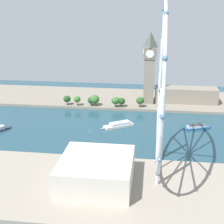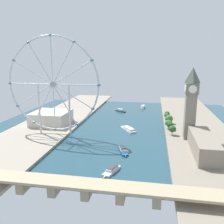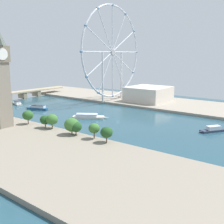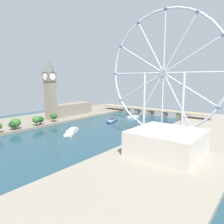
{
  "view_description": "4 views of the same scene",
  "coord_description": "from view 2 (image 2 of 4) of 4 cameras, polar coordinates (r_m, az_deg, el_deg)",
  "views": [
    {
      "loc": [
        309.84,
        62.85,
        129.06
      ],
      "look_at": [
        -13.11,
        21.76,
        15.72
      ],
      "focal_mm": 53.3,
      "sensor_mm": 36.0,
      "label": 1
    },
    {
      "loc": [
        -45.69,
        350.38,
        100.59
      ],
      "look_at": [
        15.22,
        5.65,
        20.59
      ],
      "focal_mm": 37.83,
      "sensor_mm": 36.0,
      "label": 2
    },
    {
      "loc": [
        -215.72,
        -158.47,
        65.17
      ],
      "look_at": [
        -5.83,
        2.93,
        8.93
      ],
      "focal_mm": 43.68,
      "sensor_mm": 36.0,
      "label": 3
    },
    {
      "loc": [
        171.37,
        -129.39,
        62.76
      ],
      "look_at": [
        12.08,
        73.3,
        21.92
      ],
      "focal_mm": 33.92,
      "sensor_mm": 36.0,
      "label": 4
    }
  ],
  "objects": [
    {
      "name": "riverbank_left",
      "position": [
        369.52,
        19.47,
        -3.44
      ],
      "size": [
        90.0,
        520.0,
        3.0
      ],
      "primitive_type": "cube",
      "color": "gray",
      "rests_on": "ground_plane"
    },
    {
      "name": "tour_boat_0",
      "position": [
        262.0,
        2.68,
        -9.2
      ],
      "size": [
        14.43,
        29.78,
        5.22
      ],
      "rotation": [
        0.0,
        0.0,
        1.9
      ],
      "color": "#235684",
      "rests_on": "ground_plane"
    },
    {
      "name": "river_bridge",
      "position": [
        184.06,
        -6.05,
        -17.48
      ],
      "size": [
        199.26,
        16.88,
        10.83
      ],
      "color": "tan",
      "rests_on": "ground_plane"
    },
    {
      "name": "tour_boat_2",
      "position": [
        492.48,
        7.5,
        1.25
      ],
      "size": [
        10.06,
        31.89,
        5.39
      ],
      "rotation": [
        0.0,
        0.0,
        4.59
      ],
      "color": "white",
      "rests_on": "ground_plane"
    },
    {
      "name": "tree_row_embankment",
      "position": [
        360.35,
        13.58,
        -1.95
      ],
      "size": [
        13.11,
        98.76,
        13.26
      ],
      "color": "#513823",
      "rests_on": "riverbank_left"
    },
    {
      "name": "tour_boat_4",
      "position": [
        337.77,
        3.96,
        -4.12
      ],
      "size": [
        24.98,
        34.65,
        4.79
      ],
      "rotation": [
        0.0,
        0.0,
        5.28
      ],
      "color": "beige",
      "rests_on": "ground_plane"
    },
    {
      "name": "riverside_hall",
      "position": [
        368.66,
        -14.45,
        -1.36
      ],
      "size": [
        52.43,
        50.68,
        19.11
      ],
      "primitive_type": "cube",
      "color": "beige",
      "rests_on": "riverbank_right"
    },
    {
      "name": "tour_boat_1",
      "position": [
        455.09,
        2.11,
        0.36
      ],
      "size": [
        23.49,
        17.74,
        5.17
      ],
      "rotation": [
        0.0,
        0.0,
        2.55
      ],
      "color": "#2D384C",
      "rests_on": "ground_plane"
    },
    {
      "name": "ferris_wheel",
      "position": [
        310.48,
        -14.09,
        6.39
      ],
      "size": [
        124.11,
        3.2,
        126.55
      ],
      "color": "silver",
      "rests_on": "riverbank_right"
    },
    {
      "name": "ground_plane",
      "position": [
        367.39,
        2.49,
        -3.03
      ],
      "size": [
        387.26,
        387.26,
        0.0
      ],
      "primitive_type": "plane",
      "color": "#234756"
    },
    {
      "name": "riverbank_right",
      "position": [
        395.48,
        -13.31,
        -1.99
      ],
      "size": [
        90.0,
        520.0,
        3.0
      ],
      "primitive_type": "cube",
      "color": "gray",
      "rests_on": "ground_plane"
    },
    {
      "name": "parliament_block",
      "position": [
        266.93,
        21.19,
        -7.35
      ],
      "size": [
        22.0,
        76.85,
        18.63
      ],
      "primitive_type": "cube",
      "color": "gray",
      "rests_on": "riverbank_left"
    },
    {
      "name": "clock_tower",
      "position": [
        300.55,
        18.5,
        2.23
      ],
      "size": [
        15.62,
        15.62,
        87.41
      ],
      "color": "gray",
      "rests_on": "riverbank_left"
    },
    {
      "name": "tour_boat_3",
      "position": [
        219.58,
        -0.07,
        -13.8
      ],
      "size": [
        14.23,
        27.71,
        5.05
      ],
      "rotation": [
        0.0,
        0.0,
        1.24
      ],
      "color": "beige",
      "rests_on": "ground_plane"
    }
  ]
}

